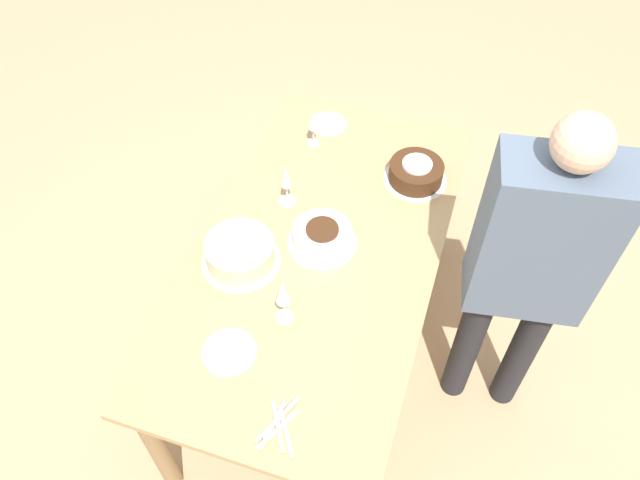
# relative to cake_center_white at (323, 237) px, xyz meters

# --- Properties ---
(ground_plane) EXTENTS (12.00, 12.00, 0.00)m
(ground_plane) POSITION_rel_cake_center_white_xyz_m (-0.03, 0.00, -0.79)
(ground_plane) COLOR tan
(dining_table) EXTENTS (1.71, 0.90, 0.75)m
(dining_table) POSITION_rel_cake_center_white_xyz_m (-0.03, 0.00, -0.14)
(dining_table) COLOR tan
(dining_table) RESTS_ON ground_plane
(cake_center_white) EXTENTS (0.27, 0.27, 0.09)m
(cake_center_white) POSITION_rel_cake_center_white_xyz_m (0.00, 0.00, 0.00)
(cake_center_white) COLOR white
(cake_center_white) RESTS_ON dining_table
(cake_front_chocolate) EXTENTS (0.27, 0.27, 0.10)m
(cake_front_chocolate) POSITION_rel_cake_center_white_xyz_m (0.45, -0.26, 0.00)
(cake_front_chocolate) COLOR white
(cake_front_chocolate) RESTS_ON dining_table
(cake_back_decorated) EXTENTS (0.30, 0.30, 0.11)m
(cake_back_decorated) POSITION_rel_cake_center_white_xyz_m (-0.18, 0.26, 0.01)
(cake_back_decorated) COLOR white
(cake_back_decorated) RESTS_ON dining_table
(wine_glass_near) EXTENTS (0.06, 0.06, 0.18)m
(wine_glass_near) POSITION_rel_cake_center_white_xyz_m (0.53, 0.22, 0.08)
(wine_glass_near) COLOR silver
(wine_glass_near) RESTS_ON dining_table
(wine_glass_far) EXTENTS (0.07, 0.07, 0.20)m
(wine_glass_far) POSITION_rel_cake_center_white_xyz_m (0.16, 0.20, 0.09)
(wine_glass_far) COLOR silver
(wine_glass_far) RESTS_ON dining_table
(wine_glass_extra) EXTENTS (0.06, 0.06, 0.21)m
(wine_glass_extra) POSITION_rel_cake_center_white_xyz_m (-0.36, 0.02, 0.11)
(wine_glass_extra) COLOR silver
(wine_glass_extra) RESTS_ON dining_table
(dessert_plate_left) EXTENTS (0.19, 0.19, 0.01)m
(dessert_plate_left) POSITION_rel_cake_center_white_xyz_m (-0.55, 0.15, -0.04)
(dessert_plate_left) COLOR silver
(dessert_plate_left) RESTS_ON dining_table
(dessert_plate_right) EXTENTS (0.17, 0.17, 0.01)m
(dessert_plate_right) POSITION_rel_cake_center_white_xyz_m (0.67, 0.19, -0.04)
(dessert_plate_right) COLOR silver
(dessert_plate_right) RESTS_ON dining_table
(fork_pile) EXTENTS (0.20, 0.14, 0.02)m
(fork_pile) POSITION_rel_cake_center_white_xyz_m (-0.74, -0.10, -0.03)
(fork_pile) COLOR silver
(fork_pile) RESTS_ON dining_table
(person_cutting) EXTENTS (0.28, 0.43, 1.57)m
(person_cutting) POSITION_rel_cake_center_white_xyz_m (-0.01, -0.74, 0.15)
(person_cutting) COLOR #232328
(person_cutting) RESTS_ON ground_plane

